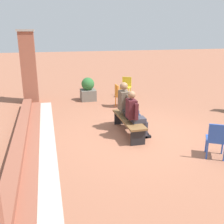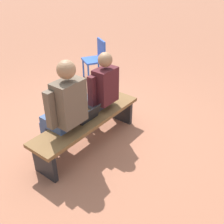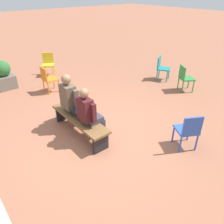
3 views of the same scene
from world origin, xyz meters
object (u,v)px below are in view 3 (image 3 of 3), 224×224
at_px(plastic_chair_far_left, 185,77).
at_px(planter, 4,76).
at_px(person_adult, 73,100).
at_px(bench, 79,121).
at_px(plastic_chair_far_right, 48,63).
at_px(laptop, 78,115).
at_px(plastic_chair_by_pillar, 162,67).
at_px(person_student, 90,113).
at_px(plastic_chair_mid_courtyard, 188,130).
at_px(plastic_chair_foreground, 48,78).

bearing_deg(plastic_chair_far_left, planter, 48.26).
relative_size(person_adult, plastic_chair_far_left, 1.65).
bearing_deg(bench, planter, 7.36).
bearing_deg(plastic_chair_far_right, laptop, 163.50).
bearing_deg(plastic_chair_by_pillar, person_adult, 99.48).
height_order(plastic_chair_by_pillar, planter, planter).
distance_m(person_student, plastic_chair_by_pillar, 4.32).
bearing_deg(plastic_chair_mid_courtyard, laptop, 37.33).
height_order(bench, plastic_chair_by_pillar, plastic_chair_by_pillar).
bearing_deg(plastic_chair_far_left, bench, 88.68).
bearing_deg(plastic_chair_foreground, bench, 169.52).
bearing_deg(plastic_chair_far_left, person_adult, 83.55).
distance_m(bench, person_student, 0.49).
relative_size(person_student, plastic_chair_mid_courtyard, 1.54).
bearing_deg(person_student, plastic_chair_by_pillar, -71.45).
distance_m(person_student, laptop, 0.43).
xyz_separation_m(person_student, plastic_chair_mid_courtyard, (-1.54, -1.38, -0.21)).
relative_size(bench, planter, 1.91).
distance_m(bench, plastic_chair_foreground, 2.68).
relative_size(person_adult, planter, 1.48).
distance_m(person_adult, planter, 3.58).
bearing_deg(plastic_chair_foreground, person_student, 171.93).
distance_m(person_student, person_adult, 0.69).
bearing_deg(person_student, plastic_chair_foreground, -8.07).
xyz_separation_m(bench, plastic_chair_mid_courtyard, (-1.88, -1.45, 0.13)).
distance_m(person_student, plastic_chair_far_right, 4.59).
xyz_separation_m(plastic_chair_far_right, plastic_chair_far_left, (-4.19, -2.75, 0.00)).
height_order(laptop, plastic_chair_far_left, plastic_chair_far_left).
bearing_deg(plastic_chair_foreground, plastic_chair_by_pillar, -113.53).
distance_m(bench, plastic_chair_far_right, 4.27).
height_order(person_student, planter, person_student).
bearing_deg(person_student, planter, 7.62).
distance_m(laptop, planter, 3.87).
bearing_deg(laptop, plastic_chair_far_left, -91.76).
bearing_deg(planter, person_student, -172.38).
height_order(person_adult, planter, person_adult).
relative_size(bench, person_adult, 1.30).
bearing_deg(plastic_chair_mid_courtyard, planter, 18.70).
xyz_separation_m(laptop, planter, (3.84, 0.49, -0.06)).
height_order(laptop, plastic_chair_by_pillar, plastic_chair_by_pillar).
xyz_separation_m(person_student, planter, (4.22, 0.56, -0.26)).
bearing_deg(bench, plastic_chair_foreground, -10.48).
bearing_deg(person_adult, person_student, 179.53).
bearing_deg(plastic_chair_mid_courtyard, plastic_chair_far_right, 2.44).
xyz_separation_m(bench, planter, (3.87, 0.50, 0.08)).
distance_m(bench, planter, 3.91).
relative_size(bench, person_student, 1.39).
bearing_deg(plastic_chair_far_left, plastic_chair_far_right, 33.26).
xyz_separation_m(plastic_chair_far_right, planter, (-0.23, 1.69, -0.04)).
height_order(person_student, plastic_chair_mid_courtyard, person_student).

